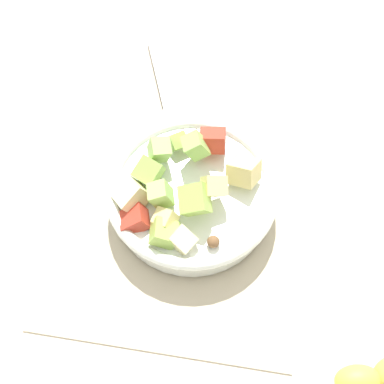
{
  "coord_description": "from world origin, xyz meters",
  "views": [
    {
      "loc": [
        -0.37,
        -0.07,
        0.68
      ],
      "look_at": [
        -0.02,
        -0.01,
        0.04
      ],
      "focal_mm": 51.11,
      "sensor_mm": 36.0,
      "label": 1
    }
  ],
  "objects": [
    {
      "name": "serving_spoon",
      "position": [
        0.15,
        0.05,
        0.01
      ],
      "size": [
        0.2,
        0.1,
        0.01
      ],
      "color": "#B7B7BC",
      "rests_on": "placemat"
    },
    {
      "name": "salad_bowl",
      "position": [
        -0.02,
        -0.01,
        0.04
      ],
      "size": [
        0.23,
        0.23,
        0.1
      ],
      "color": "white",
      "rests_on": "placemat"
    },
    {
      "name": "ground_plane",
      "position": [
        0.0,
        0.0,
        0.0
      ],
      "size": [
        2.4,
        2.4,
        0.0
      ],
      "primitive_type": "plane",
      "color": "silver"
    },
    {
      "name": "placemat",
      "position": [
        0.0,
        0.0,
        0.0
      ],
      "size": [
        0.45,
        0.34,
        0.01
      ],
      "primitive_type": "cube",
      "color": "#BCB299",
      "rests_on": "ground_plane"
    }
  ]
}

